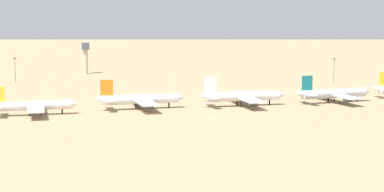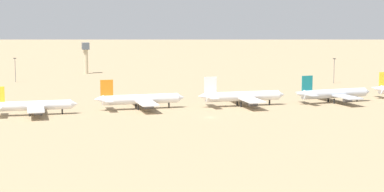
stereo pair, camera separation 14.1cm
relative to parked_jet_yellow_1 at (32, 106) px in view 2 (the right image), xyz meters
name	(u,v)px [view 2 (the right image)]	position (x,y,z in m)	size (l,w,h in m)	color
ground	(210,117)	(72.22, -25.92, -4.21)	(4000.00, 4000.00, 0.00)	#9E8460
ridge_center	(51,8)	(72.17, 1101.83, 46.41)	(337.65, 280.41, 101.24)	gray
ridge_east	(186,1)	(328.67, 974.35, 58.66)	(273.95, 202.46, 125.75)	gray
ridge_far_east	(303,10)	(608.83, 1023.40, 42.18)	(362.70, 331.81, 92.78)	gray
parked_jet_yellow_1	(32,106)	(0.00, 0.00, 0.00)	(38.80, 32.49, 12.84)	white
parked_jet_orange_2	(140,99)	(47.85, 4.76, 0.36)	(42.11, 35.22, 13.95)	white
parked_jet_white_3	(242,96)	(95.92, 1.09, 0.48)	(43.19, 36.12, 14.31)	white
parked_jet_teal_4	(333,94)	(142.96, -0.36, 0.33)	(41.97, 35.42, 13.86)	silver
control_tower	(86,55)	(42.45, 179.03, 9.17)	(5.20, 5.20, 22.18)	#C6B793
light_pole_west	(15,68)	(-6.28, 136.01, 4.65)	(1.80, 0.50, 15.31)	#59595E
light_pole_mid	(334,69)	(184.01, 76.82, 4.73)	(1.80, 0.50, 15.47)	#59595E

